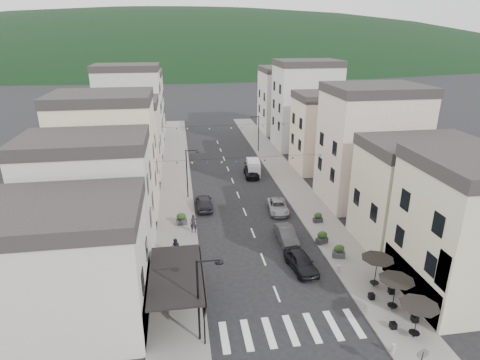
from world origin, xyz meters
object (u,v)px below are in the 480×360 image
at_px(parked_car_d, 251,172).
at_px(parked_car_e, 204,202).
at_px(parked_car_a, 301,262).
at_px(parked_car_b, 286,235).
at_px(parked_car_c, 278,206).
at_px(pedestrian_a, 194,224).
at_px(delivery_van, 253,167).
at_px(pedestrian_b, 176,248).

xyz_separation_m(parked_car_d, parked_car_e, (-7.17, -9.76, 0.09)).
xyz_separation_m(parked_car_a, parked_car_b, (0.00, 4.70, -0.04)).
distance_m(parked_car_c, parked_car_e, 8.28).
xyz_separation_m(parked_car_e, pedestrian_a, (-1.43, -5.78, 0.32)).
distance_m(parked_car_b, delivery_van, 19.70).
height_order(parked_car_c, pedestrian_b, pedestrian_b).
relative_size(parked_car_a, parked_car_d, 0.96).
height_order(parked_car_c, parked_car_d, parked_car_d).
xyz_separation_m(pedestrian_a, pedestrian_b, (-1.76, -4.32, -0.09)).
bearing_deg(parked_car_c, delivery_van, 96.43).
bearing_deg(parked_car_e, pedestrian_b, 71.44).
xyz_separation_m(parked_car_c, delivery_van, (-0.37, 12.87, 0.38)).
distance_m(parked_car_e, pedestrian_a, 5.97).
bearing_deg(delivery_van, parked_car_d, -108.33).
distance_m(parked_car_d, pedestrian_a, 17.77).
xyz_separation_m(parked_car_b, pedestrian_a, (-8.60, 3.10, 0.36)).
bearing_deg(parked_car_c, parked_car_e, 170.31).
distance_m(parked_car_b, parked_car_d, 18.64).
distance_m(parked_car_a, pedestrian_b, 10.93).
relative_size(parked_car_b, pedestrian_b, 2.48).
xyz_separation_m(parked_car_a, parked_car_e, (-7.17, 13.59, 0.01)).
xyz_separation_m(parked_car_c, pedestrian_a, (-9.45, -3.72, 0.45)).
bearing_deg(pedestrian_b, parked_car_e, 104.54).
xyz_separation_m(parked_car_c, pedestrian_b, (-11.20, -8.04, 0.37)).
relative_size(parked_car_b, parked_car_d, 0.94).
height_order(parked_car_b, parked_car_e, parked_car_e).
xyz_separation_m(parked_car_c, parked_car_e, (-8.02, 2.07, 0.13)).
relative_size(parked_car_e, pedestrian_a, 2.32).
xyz_separation_m(parked_car_d, pedestrian_b, (-10.36, -19.86, 0.32)).
distance_m(parked_car_a, parked_car_b, 4.71).
height_order(parked_car_a, parked_car_e, parked_car_e).
bearing_deg(delivery_van, parked_car_e, -119.32).
relative_size(parked_car_b, pedestrian_a, 2.26).
bearing_deg(parked_car_e, parked_car_a, 116.75).
height_order(parked_car_a, pedestrian_a, pedestrian_a).
height_order(parked_car_c, parked_car_e, parked_car_e).
xyz_separation_m(parked_car_a, delivery_van, (0.47, 24.40, 0.26)).
distance_m(parked_car_b, pedestrian_b, 10.43).
bearing_deg(parked_car_b, delivery_van, 87.93).
distance_m(delivery_van, pedestrian_b, 23.55).
bearing_deg(parked_car_d, parked_car_a, -86.59).
distance_m(parked_car_e, pedestrian_b, 10.60).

